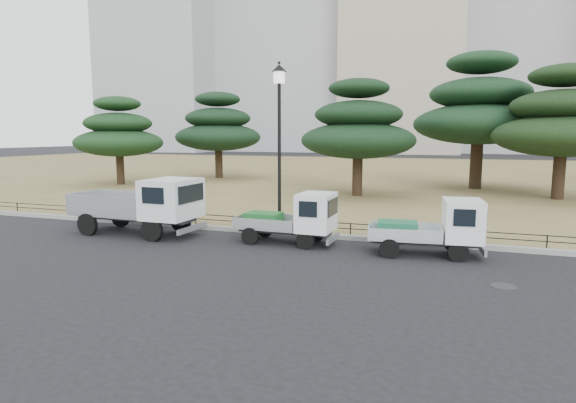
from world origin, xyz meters
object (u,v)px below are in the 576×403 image
at_px(truck_large, 142,203).
at_px(truck_kei_front, 293,218).
at_px(truck_kei_rear, 434,227).
at_px(street_lamp, 279,119).
at_px(tarp_pile, 104,207).

relative_size(truck_large, truck_kei_front, 1.46).
relative_size(truck_kei_rear, street_lamp, 0.58).
xyz_separation_m(truck_large, truck_kei_rear, (9.92, 0.28, -0.29)).
distance_m(truck_large, truck_kei_front, 5.54).
bearing_deg(tarp_pile, truck_kei_front, -10.14).
xyz_separation_m(truck_large, street_lamp, (4.51, 1.85, 2.95)).
bearing_deg(tarp_pile, truck_large, -30.45).
bearing_deg(street_lamp, truck_kei_front, -55.36).
distance_m(truck_large, tarp_pile, 3.94).
bearing_deg(truck_kei_front, tarp_pile, 170.75).
distance_m(truck_kei_front, truck_kei_rear, 4.40).
bearing_deg(street_lamp, tarp_pile, 179.12).
height_order(truck_kei_rear, tarp_pile, truck_kei_rear).
relative_size(street_lamp, tarp_pile, 3.52).
bearing_deg(truck_large, truck_kei_rear, 3.18).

